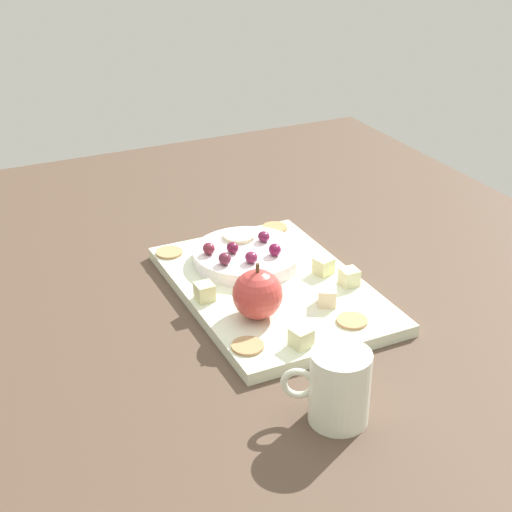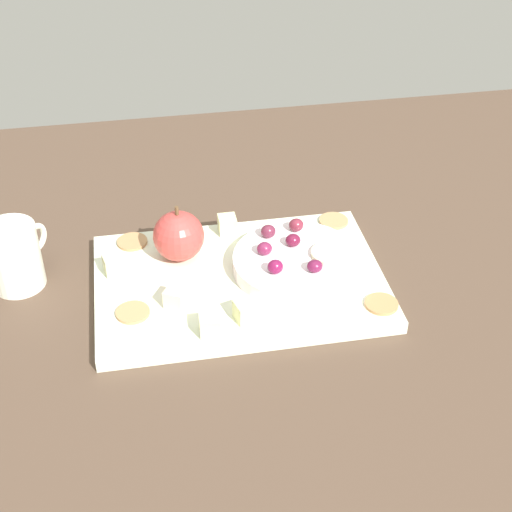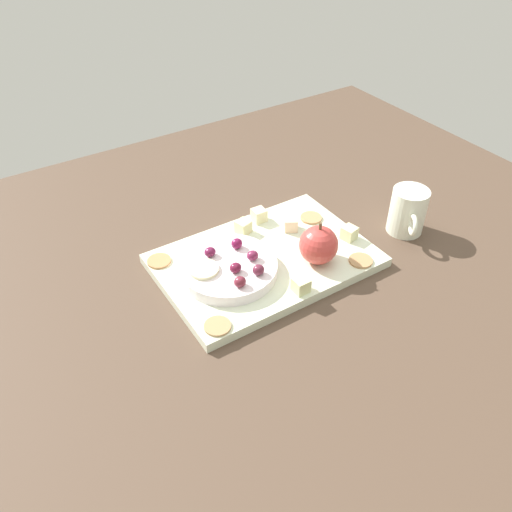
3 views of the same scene
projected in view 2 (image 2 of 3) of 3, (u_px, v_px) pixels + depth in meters
table at (242, 310)px, 96.97cm from camera, size 137.38×108.35×4.20cm
platter at (242, 282)px, 96.88cm from camera, size 36.88×24.93×1.74cm
serving_dish at (297, 263)px, 96.98cm from camera, size 16.61×16.61×2.06cm
apple_whole at (179, 236)px, 97.82cm from camera, size 6.74×6.74×6.74cm
apple_stem at (177, 211)px, 95.46cm from camera, size 0.50×0.50×1.20cm
cheese_cube_0 at (176, 297)px, 91.04cm from camera, size 3.34×3.34×2.44cm
cheese_cube_1 at (210, 324)px, 87.05cm from camera, size 2.52×2.52×2.44cm
cheese_cube_2 at (246, 311)px, 89.00cm from camera, size 2.99×2.99×2.44cm
cheese_cube_3 at (114, 265)px, 96.38cm from camera, size 2.90×2.90×2.44cm
cheese_cube_4 at (225, 225)px, 103.80cm from camera, size 2.46×2.46×2.44cm
cracker_0 at (381, 304)px, 91.61cm from camera, size 4.13×4.13×0.40cm
cracker_1 at (133, 312)px, 90.33cm from camera, size 4.13×4.13×0.40cm
cracker_2 at (334, 221)px, 106.42cm from camera, size 4.13×4.13×0.40cm
cracker_3 at (132, 242)px, 102.26cm from camera, size 4.13×4.13×0.40cm
grape_0 at (296, 225)px, 100.65cm from camera, size 1.99×1.79×1.79cm
grape_1 at (275, 267)px, 93.11cm from camera, size 1.99×1.79×1.85cm
grape_2 at (315, 266)px, 93.41cm from camera, size 1.99×1.79×1.61cm
grape_3 at (293, 240)px, 97.86cm from camera, size 1.99×1.79×1.69cm
grape_4 at (268, 231)px, 99.41cm from camera, size 1.99×1.79×1.81cm
grape_5 at (264, 249)px, 96.34cm from camera, size 1.99×1.79×1.71cm
apple_slice_0 at (330, 254)px, 96.39cm from camera, size 5.00×5.00×0.60cm
cup at (15, 256)px, 95.41cm from camera, size 7.40×9.09×8.86cm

